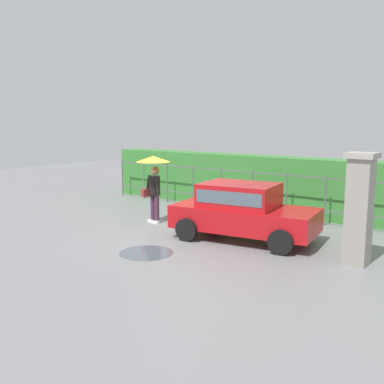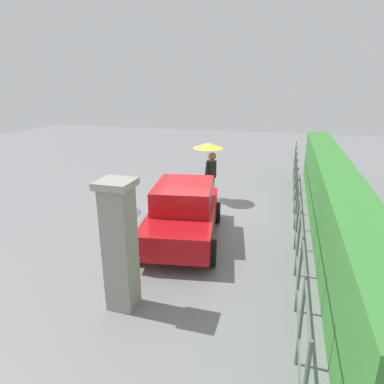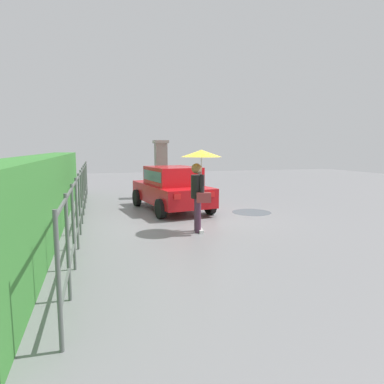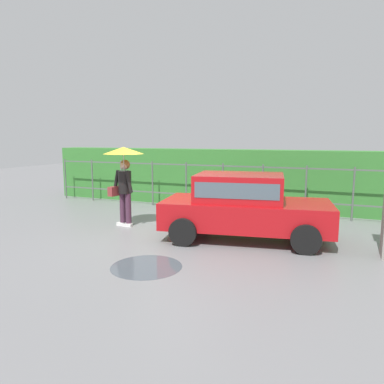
% 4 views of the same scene
% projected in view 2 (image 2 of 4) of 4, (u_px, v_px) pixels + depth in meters
% --- Properties ---
extents(ground_plane, '(40.00, 40.00, 0.00)m').
position_uv_depth(ground_plane, '(191.00, 215.00, 10.53)').
color(ground_plane, slate).
extents(car, '(3.93, 2.34, 1.48)m').
position_uv_depth(car, '(183.00, 210.00, 8.69)').
color(car, '#B71116').
rests_on(car, ground).
extents(pedestrian, '(1.01, 1.01, 2.05)m').
position_uv_depth(pedestrian, '(210.00, 159.00, 11.34)').
color(pedestrian, '#47283D').
rests_on(pedestrian, ground).
extents(gate_pillar, '(0.60, 0.60, 2.42)m').
position_uv_depth(gate_pillar, '(120.00, 245.00, 5.84)').
color(gate_pillar, gray).
rests_on(gate_pillar, ground).
extents(fence_section, '(12.51, 0.05, 1.50)m').
position_uv_depth(fence_section, '(297.00, 202.00, 9.21)').
color(fence_section, '#59605B').
rests_on(fence_section, ground).
extents(hedge_row, '(13.46, 0.90, 1.90)m').
position_uv_depth(hedge_row, '(332.00, 201.00, 8.94)').
color(hedge_row, '#387F33').
rests_on(hedge_row, ground).
extents(puddle_near, '(1.28, 1.28, 0.00)m').
position_uv_depth(puddle_near, '(121.00, 213.00, 10.61)').
color(puddle_near, '#4C545B').
rests_on(puddle_near, ground).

